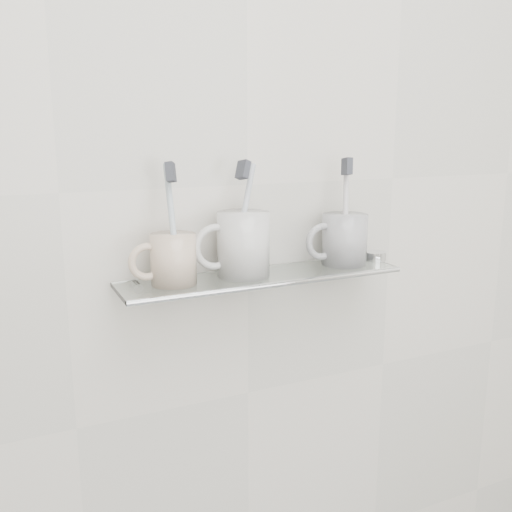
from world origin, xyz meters
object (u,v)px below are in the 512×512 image
mug_center (243,244)px  mug_right (344,239)px  mug_left (173,259)px  shelf_glass (262,277)px

mug_center → mug_right: size_ratio=1.17×
mug_left → mug_center: size_ratio=0.75×
shelf_glass → mug_center: size_ratio=4.52×
shelf_glass → mug_right: (0.17, 0.00, 0.05)m
mug_left → mug_right: 0.33m
mug_left → mug_center: mug_center is taller
mug_center → mug_right: bearing=16.3°
shelf_glass → mug_center: 0.07m
shelf_glass → mug_left: (-0.16, 0.00, 0.05)m
shelf_glass → mug_center: bearing=171.6°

